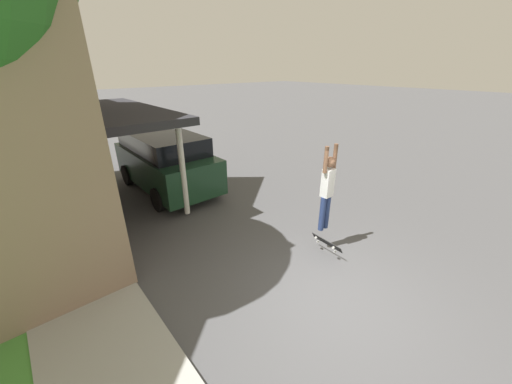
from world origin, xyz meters
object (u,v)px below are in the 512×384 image
(skateboard, at_px, (327,243))
(skateboarder, at_px, (327,188))
(suv_parked, at_px, (165,160))
(car_down_street, at_px, (72,117))

(skateboard, bearing_deg, skateboarder, 60.81)
(suv_parked, relative_size, skateboard, 5.59)
(suv_parked, xyz_separation_m, skateboard, (1.08, -6.17, -0.74))
(suv_parked, relative_size, car_down_street, 1.02)
(skateboarder, relative_size, skateboard, 2.49)
(suv_parked, bearing_deg, skateboard, -80.03)
(car_down_street, xyz_separation_m, skateboard, (1.24, -22.07, -0.32))
(suv_parked, xyz_separation_m, skateboarder, (1.22, -5.93, 0.54))
(suv_parked, bearing_deg, skateboarder, -78.38)
(suv_parked, distance_m, skateboarder, 6.08)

